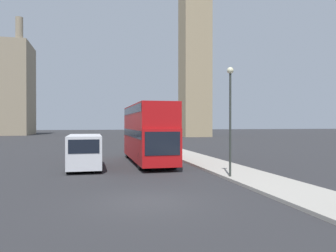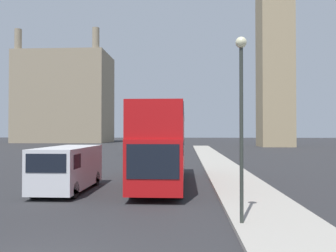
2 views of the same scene
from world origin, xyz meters
name	(u,v)px [view 1 (image 1 of 2)]	position (x,y,z in m)	size (l,w,h in m)	color
ground_plane	(147,201)	(0.00, 0.00, 0.00)	(300.00, 300.00, 0.00)	#28282B
sidewalk_strip	(294,191)	(6.53, 0.00, 0.07)	(3.07, 120.00, 0.15)	#9E998E
red_double_decker_bus	(148,131)	(2.15, 12.33, 2.48)	(2.55, 10.87, 4.44)	#B71114
white_van	(85,151)	(-2.52, 9.84, 1.22)	(2.14, 5.41, 2.27)	silver
street_lamp	(230,105)	(5.30, 4.00, 4.05)	(0.36, 0.36, 5.97)	#2D332D
parked_sedan	(82,140)	(-3.36, 36.65, 0.66)	(1.82, 4.55, 1.46)	#99999E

